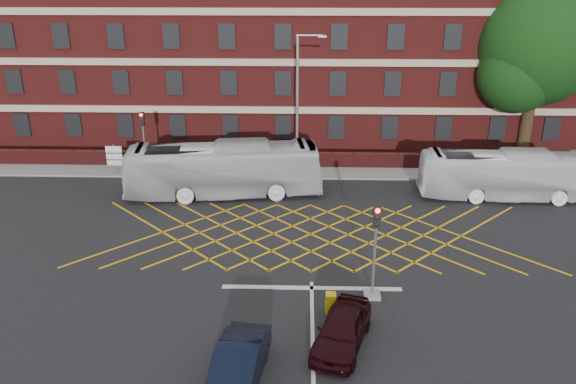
{
  "coord_description": "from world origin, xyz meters",
  "views": [
    {
      "loc": [
        -0.41,
        -25.17,
        13.14
      ],
      "look_at": [
        -1.21,
        1.5,
        2.61
      ],
      "focal_mm": 35.0,
      "sensor_mm": 36.0,
      "label": 1
    }
  ],
  "objects_px": {
    "car_maroon": "(342,329)",
    "traffic_light_far": "(145,148)",
    "car_navy": "(238,366)",
    "direction_signs": "(114,157)",
    "bus_right": "(508,175)",
    "traffic_light_near": "(374,261)",
    "deciduous_tree": "(537,55)",
    "utility_cabinet": "(331,303)",
    "bus_left": "(224,170)",
    "street_lamp": "(298,134)"
  },
  "relations": [
    {
      "from": "direction_signs",
      "to": "traffic_light_far",
      "type": "bearing_deg",
      "value": 24.4
    },
    {
      "from": "traffic_light_near",
      "to": "bus_left",
      "type": "bearing_deg",
      "value": 124.35
    },
    {
      "from": "bus_left",
      "to": "traffic_light_near",
      "type": "relative_size",
      "value": 2.83
    },
    {
      "from": "car_maroon",
      "to": "direction_signs",
      "type": "relative_size",
      "value": 1.88
    },
    {
      "from": "car_navy",
      "to": "utility_cabinet",
      "type": "bearing_deg",
      "value": 60.62
    },
    {
      "from": "bus_right",
      "to": "car_navy",
      "type": "xyz_separation_m",
      "value": [
        -14.71,
        -17.36,
        -0.78
      ]
    },
    {
      "from": "traffic_light_far",
      "to": "bus_left",
      "type": "bearing_deg",
      "value": -34.54
    },
    {
      "from": "car_navy",
      "to": "traffic_light_near",
      "type": "relative_size",
      "value": 1.01
    },
    {
      "from": "bus_left",
      "to": "car_maroon",
      "type": "bearing_deg",
      "value": -163.68
    },
    {
      "from": "traffic_light_near",
      "to": "direction_signs",
      "type": "relative_size",
      "value": 1.94
    },
    {
      "from": "bus_right",
      "to": "street_lamp",
      "type": "xyz_separation_m",
      "value": [
        -12.94,
        2.36,
        1.86
      ]
    },
    {
      "from": "utility_cabinet",
      "to": "street_lamp",
      "type": "bearing_deg",
      "value": 95.82
    },
    {
      "from": "street_lamp",
      "to": "car_maroon",
      "type": "bearing_deg",
      "value": -83.83
    },
    {
      "from": "bus_left",
      "to": "car_navy",
      "type": "bearing_deg",
      "value": -177.7
    },
    {
      "from": "car_maroon",
      "to": "traffic_light_far",
      "type": "height_order",
      "value": "traffic_light_far"
    },
    {
      "from": "car_navy",
      "to": "street_lamp",
      "type": "distance_m",
      "value": 19.97
    },
    {
      "from": "deciduous_tree",
      "to": "traffic_light_near",
      "type": "relative_size",
      "value": 2.9
    },
    {
      "from": "bus_left",
      "to": "traffic_light_far",
      "type": "height_order",
      "value": "traffic_light_far"
    },
    {
      "from": "car_navy",
      "to": "deciduous_tree",
      "type": "relative_size",
      "value": 0.35
    },
    {
      "from": "car_navy",
      "to": "direction_signs",
      "type": "xyz_separation_m",
      "value": [
        -10.73,
        20.6,
        0.67
      ]
    },
    {
      "from": "deciduous_tree",
      "to": "utility_cabinet",
      "type": "bearing_deg",
      "value": -125.74
    },
    {
      "from": "bus_left",
      "to": "deciduous_tree",
      "type": "bearing_deg",
      "value": -75.81
    },
    {
      "from": "traffic_light_far",
      "to": "direction_signs",
      "type": "relative_size",
      "value": 1.94
    },
    {
      "from": "traffic_light_far",
      "to": "street_lamp",
      "type": "bearing_deg",
      "value": -9.3
    },
    {
      "from": "deciduous_tree",
      "to": "traffic_light_near",
      "type": "bearing_deg",
      "value": -123.9
    },
    {
      "from": "bus_left",
      "to": "utility_cabinet",
      "type": "xyz_separation_m",
      "value": [
        6.13,
        -12.91,
        -1.24
      ]
    },
    {
      "from": "car_navy",
      "to": "car_maroon",
      "type": "xyz_separation_m",
      "value": [
        3.66,
        2.24,
        -0.01
      ]
    },
    {
      "from": "car_maroon",
      "to": "bus_right",
      "type": "bearing_deg",
      "value": 71.36
    },
    {
      "from": "utility_cabinet",
      "to": "direction_signs",
      "type": "bearing_deg",
      "value": 130.94
    },
    {
      "from": "deciduous_tree",
      "to": "utility_cabinet",
      "type": "distance_m",
      "value": 27.03
    },
    {
      "from": "deciduous_tree",
      "to": "utility_cabinet",
      "type": "xyz_separation_m",
      "value": [
        -15.22,
        -21.15,
        -7.2
      ]
    },
    {
      "from": "car_maroon",
      "to": "utility_cabinet",
      "type": "xyz_separation_m",
      "value": [
        -0.33,
        2.14,
        -0.26
      ]
    },
    {
      "from": "traffic_light_near",
      "to": "street_lamp",
      "type": "bearing_deg",
      "value": 103.59
    },
    {
      "from": "deciduous_tree",
      "to": "direction_signs",
      "type": "xyz_separation_m",
      "value": [
        -29.28,
        -4.93,
        -6.26
      ]
    },
    {
      "from": "deciduous_tree",
      "to": "bus_left",
      "type": "bearing_deg",
      "value": -158.91
    },
    {
      "from": "bus_right",
      "to": "traffic_light_near",
      "type": "bearing_deg",
      "value": 142.76
    },
    {
      "from": "street_lamp",
      "to": "utility_cabinet",
      "type": "relative_size",
      "value": 10.85
    },
    {
      "from": "bus_right",
      "to": "car_maroon",
      "type": "relative_size",
      "value": 2.59
    },
    {
      "from": "car_navy",
      "to": "car_maroon",
      "type": "height_order",
      "value": "car_navy"
    },
    {
      "from": "deciduous_tree",
      "to": "traffic_light_near",
      "type": "xyz_separation_m",
      "value": [
        -13.38,
        -19.91,
        -5.88
      ]
    },
    {
      "from": "bus_right",
      "to": "traffic_light_near",
      "type": "relative_size",
      "value": 2.5
    },
    {
      "from": "car_navy",
      "to": "traffic_light_near",
      "type": "distance_m",
      "value": 7.71
    },
    {
      "from": "car_navy",
      "to": "bus_right",
      "type": "bearing_deg",
      "value": 57.59
    },
    {
      "from": "car_maroon",
      "to": "utility_cabinet",
      "type": "relative_size",
      "value": 4.68
    },
    {
      "from": "bus_left",
      "to": "car_navy",
      "type": "xyz_separation_m",
      "value": [
        2.8,
        -17.3,
        -0.97
      ]
    },
    {
      "from": "street_lamp",
      "to": "traffic_light_near",
      "type": "bearing_deg",
      "value": -76.41
    },
    {
      "from": "bus_left",
      "to": "traffic_light_far",
      "type": "xyz_separation_m",
      "value": [
        -6.04,
        4.16,
        0.08
      ]
    },
    {
      "from": "traffic_light_near",
      "to": "traffic_light_far",
      "type": "xyz_separation_m",
      "value": [
        -14.02,
        15.83,
        0.0
      ]
    },
    {
      "from": "bus_right",
      "to": "car_maroon",
      "type": "distance_m",
      "value": 18.74
    },
    {
      "from": "car_maroon",
      "to": "traffic_light_far",
      "type": "distance_m",
      "value": 22.95
    }
  ]
}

